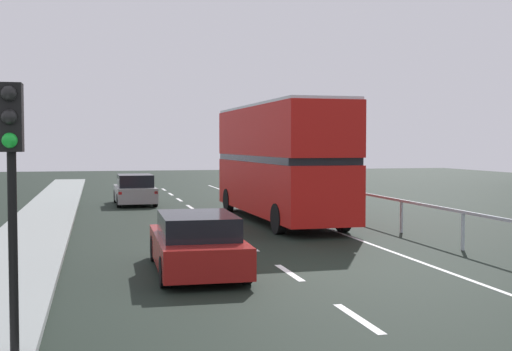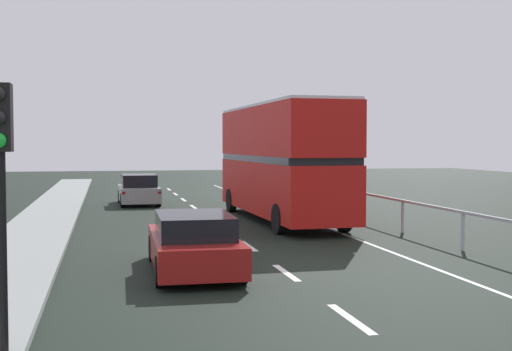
{
  "view_description": "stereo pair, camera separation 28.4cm",
  "coord_description": "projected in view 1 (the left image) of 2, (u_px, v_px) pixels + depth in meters",
  "views": [
    {
      "loc": [
        -4.26,
        -15.22,
        2.92
      ],
      "look_at": [
        0.45,
        4.49,
        1.98
      ],
      "focal_mm": 47.27,
      "sensor_mm": 36.0,
      "label": 1
    },
    {
      "loc": [
        -3.98,
        -15.28,
        2.92
      ],
      "look_at": [
        0.45,
        4.49,
        1.98
      ],
      "focal_mm": 47.27,
      "sensor_mm": 36.0,
      "label": 2
    }
  ],
  "objects": [
    {
      "name": "hatchback_car_near",
      "position": [
        196.0,
        244.0,
        15.35
      ],
      "size": [
        1.97,
        4.59,
        1.35
      ],
      "rotation": [
        0.0,
        0.0,
        -0.02
      ],
      "color": "maroon",
      "rests_on": "ground"
    },
    {
      "name": "bridge_side_railing",
      "position": [
        358.0,
        197.0,
        25.9
      ],
      "size": [
        0.1,
        42.0,
        1.1
      ],
      "color": "#A8B4BA",
      "rests_on": "ground"
    },
    {
      "name": "sedan_car_ahead",
      "position": [
        135.0,
        190.0,
        32.47
      ],
      "size": [
        1.93,
        4.17,
        1.46
      ],
      "rotation": [
        0.0,
        0.0,
        0.02
      ],
      "color": "gray",
      "rests_on": "ground"
    },
    {
      "name": "near_sidewalk_kerb",
      "position": [
        3.0,
        277.0,
        14.46
      ],
      "size": [
        2.3,
        80.0,
        0.14
      ],
      "primitive_type": "cube",
      "color": "gray",
      "rests_on": "ground"
    },
    {
      "name": "ground_plane",
      "position": [
        282.0,
        270.0,
        15.91
      ],
      "size": [
        74.85,
        120.0,
        0.1
      ],
      "primitive_type": "cube",
      "color": "black"
    },
    {
      "name": "lane_paint_markings",
      "position": [
        277.0,
        224.0,
        24.63
      ],
      "size": [
        3.69,
        46.0,
        0.01
      ],
      "color": "silver",
      "rests_on": "ground"
    },
    {
      "name": "double_decker_bus_red",
      "position": [
        279.0,
        159.0,
        25.5
      ],
      "size": [
        2.74,
        10.49,
        4.4
      ],
      "rotation": [
        0.0,
        0.0,
        0.03
      ],
      "color": "red",
      "rests_on": "ground"
    },
    {
      "name": "traffic_signal_pole",
      "position": [
        11.0,
        151.0,
        8.79
      ],
      "size": [
        0.3,
        0.42,
        3.58
      ],
      "color": "black",
      "rests_on": "near_sidewalk_kerb"
    }
  ]
}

